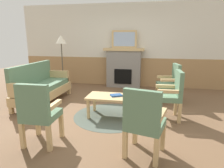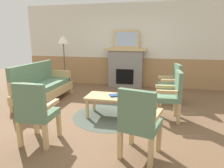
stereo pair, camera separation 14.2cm
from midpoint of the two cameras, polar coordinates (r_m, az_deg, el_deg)
name	(u,v)px [view 2 (the right image)]	position (r m, az deg, el deg)	size (l,w,h in m)	color
ground_plane	(108,112)	(4.38, -0.11, -8.05)	(14.00, 14.00, 0.00)	brown
wall_back	(127,47)	(6.64, 5.09, 10.77)	(7.20, 0.14, 2.70)	silver
fireplace	(126,67)	(6.46, 4.66, 4.85)	(1.30, 0.44, 1.28)	gray
framed_picture	(126,39)	(6.39, 4.82, 12.92)	(0.80, 0.04, 0.56)	tan
couch	(43,86)	(5.23, -18.81, -0.69)	(0.70, 1.80, 0.98)	tan
coffee_table	(110,98)	(4.02, 0.43, -4.22)	(0.96, 0.56, 0.44)	tan
round_rug	(110,116)	(4.15, 0.42, -9.26)	(1.55, 1.55, 0.01)	#4C564C
book_on_table	(115,95)	(3.99, 1.97, -3.31)	(0.23, 0.16, 0.03)	navy
armchair_near_fireplace	(171,93)	(4.01, 17.82, -2.62)	(0.51, 0.51, 0.98)	tan
armchair_by_window_left	(171,82)	(5.03, 17.76, 0.53)	(0.56, 0.56, 0.98)	tan
armchair_front_left	(139,120)	(2.64, 9.52, -10.46)	(0.58, 0.58, 0.98)	tan
armchair_front_center	(36,111)	(3.12, -20.15, -7.32)	(0.49, 0.49, 0.98)	tan
floor_lamp_by_couch	(63,43)	(6.32, -13.39, 11.62)	(0.36, 0.36, 1.68)	#332D28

